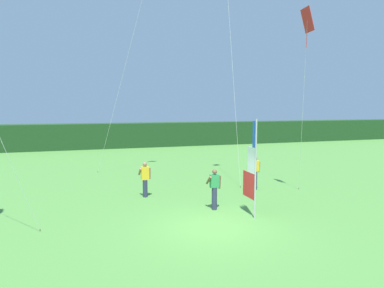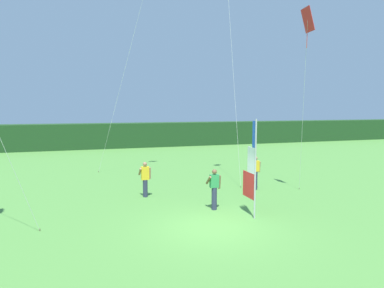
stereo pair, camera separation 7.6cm
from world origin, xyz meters
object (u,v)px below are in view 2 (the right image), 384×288
at_px(person_mid_field, 255,172).
at_px(kite_red_diamond_0, 307,27).
at_px(person_far_left, 145,178).
at_px(person_near_banner, 214,188).
at_px(banner_flag, 252,170).

relative_size(person_mid_field, kite_red_diamond_0, 0.20).
bearing_deg(person_far_left, person_mid_field, -2.64).
distance_m(person_near_banner, person_mid_field, 4.14).
relative_size(banner_flag, person_near_banner, 2.24).
xyz_separation_m(banner_flag, person_far_left, (-3.40, 4.06, -0.92)).
height_order(person_near_banner, person_mid_field, person_mid_field).
height_order(person_near_banner, person_far_left, person_near_banner).
bearing_deg(person_mid_field, person_near_banner, -141.54).
relative_size(banner_flag, person_far_left, 2.27).
xyz_separation_m(banner_flag, person_near_banner, (-1.04, 1.23, -0.91)).
bearing_deg(person_far_left, person_near_banner, -50.20).
bearing_deg(person_near_banner, person_mid_field, 38.46).
bearing_deg(person_mid_field, kite_red_diamond_0, -52.19).
bearing_deg(banner_flag, person_near_banner, 130.24).
distance_m(banner_flag, person_far_left, 5.38).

